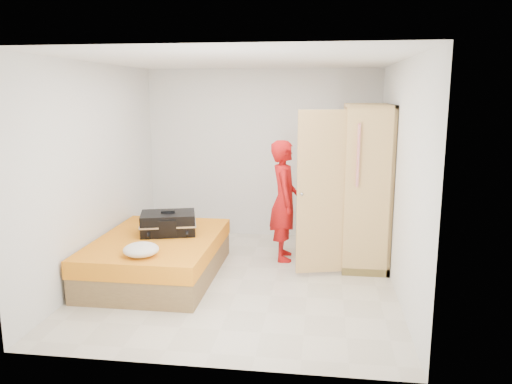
# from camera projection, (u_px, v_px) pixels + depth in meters

# --- Properties ---
(room) EXTENTS (4.00, 4.02, 2.60)m
(room) POSITION_uv_depth(u_px,v_px,m) (242.00, 175.00, 5.84)
(room) COLOR beige
(room) RESTS_ON ground
(bed) EXTENTS (1.42, 2.02, 0.50)m
(bed) POSITION_uv_depth(u_px,v_px,m) (158.00, 257.00, 6.17)
(bed) COLOR olive
(bed) RESTS_ON ground
(wardrobe) EXTENTS (1.15, 1.33, 2.10)m
(wardrobe) POSITION_uv_depth(u_px,v_px,m) (362.00, 189.00, 6.53)
(wardrobe) COLOR tan
(wardrobe) RESTS_ON ground
(person) EXTENTS (0.46, 0.64, 1.63)m
(person) POSITION_uv_depth(u_px,v_px,m) (284.00, 201.00, 6.72)
(person) COLOR red
(person) RESTS_ON ground
(suitcase) EXTENTS (0.79, 0.66, 0.30)m
(suitcase) POSITION_uv_depth(u_px,v_px,m) (168.00, 223.00, 6.26)
(suitcase) COLOR black
(suitcase) RESTS_ON bed
(round_cushion) EXTENTS (0.39, 0.39, 0.15)m
(round_cushion) POSITION_uv_depth(u_px,v_px,m) (141.00, 250.00, 5.40)
(round_cushion) COLOR silver
(round_cushion) RESTS_ON bed
(pillow) EXTENTS (0.64, 0.38, 0.11)m
(pillow) POSITION_uv_depth(u_px,v_px,m) (164.00, 216.00, 6.96)
(pillow) COLOR silver
(pillow) RESTS_ON bed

